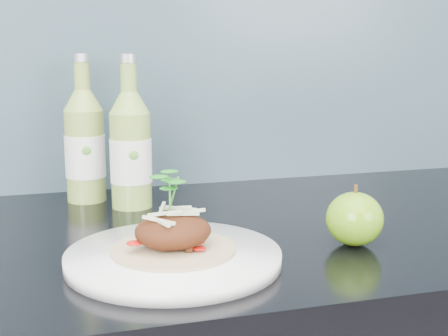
% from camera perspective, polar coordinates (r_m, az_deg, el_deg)
% --- Properties ---
extents(dinner_plate, '(0.29, 0.29, 0.02)m').
position_cam_1_polar(dinner_plate, '(0.75, -4.64, -8.16)').
color(dinner_plate, white).
rests_on(dinner_plate, kitchen_counter).
extents(pork_taco, '(0.15, 0.15, 0.10)m').
position_cam_1_polar(pork_taco, '(0.73, -4.68, -5.50)').
color(pork_taco, tan).
rests_on(pork_taco, dinner_plate).
extents(green_apple, '(0.09, 0.09, 0.08)m').
position_cam_1_polar(green_apple, '(0.82, 11.86, -4.57)').
color(green_apple, '#548F0F').
rests_on(green_apple, kitchen_counter).
extents(cider_bottle_left, '(0.09, 0.09, 0.24)m').
position_cam_1_polar(cider_bottle_left, '(1.05, -12.60, 1.98)').
color(cider_bottle_left, '#8CA846').
rests_on(cider_bottle_left, kitchen_counter).
extents(cider_bottle_right, '(0.07, 0.07, 0.24)m').
position_cam_1_polar(cider_bottle_right, '(0.99, -8.53, 1.62)').
color(cider_bottle_right, '#84A946').
rests_on(cider_bottle_right, kitchen_counter).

